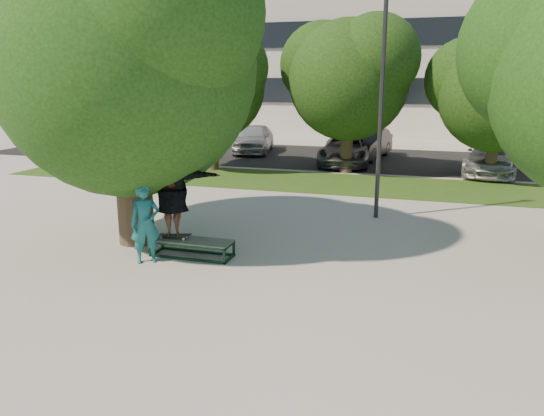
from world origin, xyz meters
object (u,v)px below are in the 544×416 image
(car_silver_b, at_px, (495,156))
(grind_box, at_px, (192,248))
(bystander, at_px, (145,224))
(car_silver_a, at_px, (254,138))
(car_dark, at_px, (366,144))
(lamppost, at_px, (381,104))
(car_grey, at_px, (346,150))
(tree_left, at_px, (124,50))

(car_silver_b, bearing_deg, grind_box, -108.35)
(bystander, bearing_deg, car_silver_a, 65.60)
(car_silver_a, bearing_deg, car_dark, -14.16)
(lamppost, distance_m, car_dark, 11.45)
(car_silver_a, xyz_separation_m, car_silver_b, (11.40, -3.00, -0.03))
(lamppost, relative_size, car_silver_a, 1.40)
(lamppost, relative_size, car_grey, 1.31)
(bystander, bearing_deg, car_grey, 46.60)
(tree_left, distance_m, lamppost, 6.70)
(bystander, bearing_deg, grind_box, 3.18)
(car_silver_a, height_order, car_dark, car_silver_a)
(tree_left, bearing_deg, car_dark, 76.52)
(car_dark, xyz_separation_m, car_grey, (-0.64, -2.11, -0.07))
(bystander, height_order, car_silver_b, bystander)
(tree_left, bearing_deg, bystander, -50.70)
(car_silver_b, bearing_deg, bystander, -109.66)
(grind_box, bearing_deg, car_silver_b, 60.72)
(car_dark, height_order, car_grey, car_dark)
(lamppost, distance_m, grind_box, 6.46)
(tree_left, height_order, bystander, tree_left)
(grind_box, distance_m, car_silver_a, 16.57)
(lamppost, relative_size, car_silver_b, 1.25)
(car_silver_a, bearing_deg, car_grey, -35.84)
(lamppost, relative_size, grind_box, 3.39)
(car_dark, height_order, car_silver_b, car_dark)
(tree_left, distance_m, car_silver_a, 16.00)
(grind_box, relative_size, car_grey, 0.39)
(car_dark, bearing_deg, tree_left, -94.42)
(tree_left, relative_size, bystander, 4.21)
(lamppost, height_order, grind_box, lamppost)
(grind_box, relative_size, car_silver_b, 0.37)
(grind_box, xyz_separation_m, car_dark, (1.79, 15.61, 0.53))
(grind_box, relative_size, car_silver_a, 0.41)
(car_silver_a, bearing_deg, car_silver_b, -24.56)
(car_silver_a, xyz_separation_m, car_dark, (5.87, -0.45, -0.02))
(car_dark, distance_m, car_grey, 2.20)
(lamppost, xyz_separation_m, car_silver_a, (-7.58, 11.50, -2.41))
(bystander, distance_m, car_silver_b, 15.88)
(lamppost, xyz_separation_m, grind_box, (-3.50, -4.56, -2.96))
(bystander, bearing_deg, car_silver_b, 23.74)
(grind_box, xyz_separation_m, car_silver_a, (-4.08, 16.06, 0.55))
(car_dark, distance_m, car_silver_b, 6.09)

